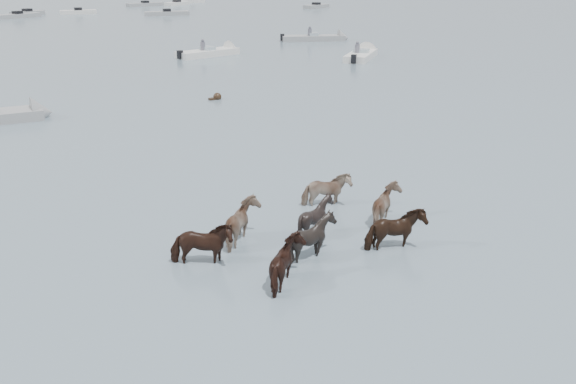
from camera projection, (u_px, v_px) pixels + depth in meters
ground at (381, 236)px, 16.62m from camera, size 400.00×400.00×0.00m
pony_herd at (309, 229)px, 16.02m from camera, size 7.07×4.58×1.31m
swimming_pony at (217, 97)px, 32.94m from camera, size 0.72×0.44×0.44m
motorboat_b at (2, 116)px, 28.40m from camera, size 5.72×2.51×1.92m
motorboat_c at (216, 52)px, 48.23m from camera, size 5.70×2.17×1.92m
motorboat_d at (363, 54)px, 47.09m from camera, size 5.43×4.52×1.92m
motorboat_e at (322, 38)px, 56.92m from camera, size 6.10×4.40×1.92m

